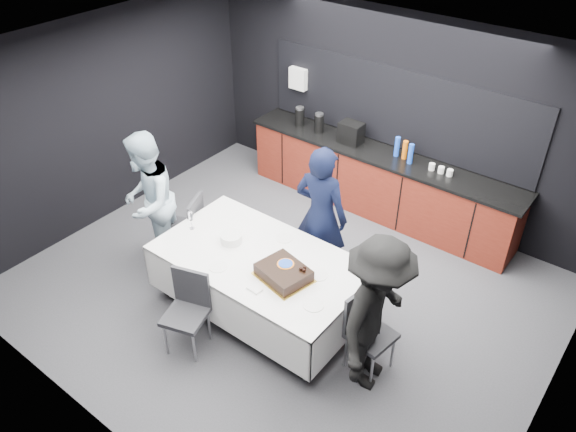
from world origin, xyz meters
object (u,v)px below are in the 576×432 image
Objects in this scene: chair_right at (366,325)px; chair_left at (189,224)px; party_table at (260,267)px; person_left at (148,201)px; champagne_flute at (191,217)px; person_right at (376,316)px; cake_assembly at (284,273)px; plate_stack at (231,238)px; person_center at (321,216)px; chair_near at (188,305)px.

chair_left is at bearing 177.28° from chair_right.
person_left reaches higher than party_table.
champagne_flute is at bearing -36.33° from chair_left.
person_right reaches higher than party_table.
cake_assembly is 2.08m from person_left.
champagne_flute is (-0.97, -0.08, 0.30)m from party_table.
plate_stack is (-0.43, 0.01, 0.19)m from party_table.
person_left is (-0.36, -0.29, 0.36)m from chair_left.
chair_left is 1.00× the size of chair_right.
champagne_flute is 0.12× the size of person_center.
champagne_flute is at bearing -176.83° from chair_right.
chair_right reaches higher than party_table.
party_table is 0.95m from person_center.
chair_right is 0.53× the size of person_right.
person_center is (1.15, 0.98, -0.03)m from champagne_flute.
plate_stack is 0.14× the size of person_center.
party_table is 1.28× the size of person_center.
cake_assembly is 0.68× the size of chair_near.
cake_assembly is 0.99m from chair_right.
person_right reaches higher than chair_left.
person_right is (2.81, -0.25, 0.34)m from chair_left.
cake_assembly is at bearing 56.24° from person_left.
chair_left is at bearing 95.10° from person_left.
person_right reaches higher than plate_stack.
person_center is 1.03× the size of person_right.
chair_left is 1.70m from person_center.
party_table is 0.47m from plate_stack.
champagne_flute is 1.10m from chair_near.
person_left reaches higher than cake_assembly.
champagne_flute is 1.51m from person_center.
person_center is at bearing 143.72° from chair_right.
party_table is at bearing 79.44° from person_right.
person_center is at bearing 75.01° from chair_near.
plate_stack is 0.14× the size of person_left.
cake_assembly is at bearing -8.11° from plate_stack.
person_right is (1.50, -0.08, 0.23)m from party_table.
party_table is at bearing -7.49° from chair_left.
plate_stack is 0.56m from champagne_flute.
party_table is 1.70m from person_left.
person_left is (-1.39, 0.72, 0.36)m from chair_near.
person_left is at bearing -176.90° from champagne_flute.
person_right is (1.78, 0.76, 0.34)m from chair_near.
person_left reaches higher than chair_left.
party_table is 1.34m from chair_right.
cake_assembly is 2.81× the size of champagne_flute.
person_left is (-2.08, -0.01, 0.04)m from cake_assembly.
person_center is at bearing 103.02° from cake_assembly.
chair_near is (1.03, -1.01, 0.00)m from chair_left.
person_center is (1.49, 0.72, 0.37)m from chair_left.
person_left is at bearing -140.81° from chair_left.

